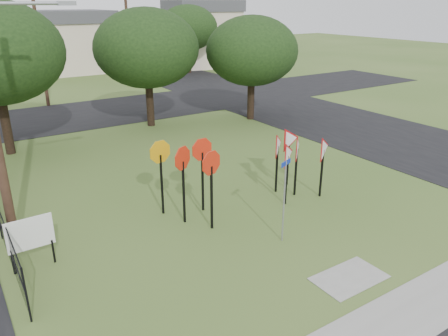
{
  "coord_description": "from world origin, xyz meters",
  "views": [
    {
      "loc": [
        -8.34,
        -8.93,
        7.05
      ],
      "look_at": [
        -0.55,
        3.0,
        1.6
      ],
      "focal_mm": 35.0,
      "sensor_mm": 36.0,
      "label": 1
    }
  ],
  "objects_px": {
    "street_name_sign": "(284,195)",
    "stop_sign_cluster": "(189,164)",
    "info_board": "(30,235)",
    "yield_sign_cluster": "(295,150)"
  },
  "relations": [
    {
      "from": "street_name_sign",
      "to": "info_board",
      "type": "bearing_deg",
      "value": 158.77
    },
    {
      "from": "street_name_sign",
      "to": "yield_sign_cluster",
      "type": "xyz_separation_m",
      "value": [
        2.65,
        2.51,
        0.27
      ]
    },
    {
      "from": "street_name_sign",
      "to": "stop_sign_cluster",
      "type": "height_order",
      "value": "stop_sign_cluster"
    },
    {
      "from": "stop_sign_cluster",
      "to": "yield_sign_cluster",
      "type": "relative_size",
      "value": 1.07
    },
    {
      "from": "yield_sign_cluster",
      "to": "info_board",
      "type": "relative_size",
      "value": 1.62
    },
    {
      "from": "yield_sign_cluster",
      "to": "stop_sign_cluster",
      "type": "bearing_deg",
      "value": 174.74
    },
    {
      "from": "street_name_sign",
      "to": "info_board",
      "type": "height_order",
      "value": "street_name_sign"
    },
    {
      "from": "street_name_sign",
      "to": "info_board",
      "type": "relative_size",
      "value": 1.71
    },
    {
      "from": "street_name_sign",
      "to": "stop_sign_cluster",
      "type": "bearing_deg",
      "value": 119.89
    },
    {
      "from": "street_name_sign",
      "to": "stop_sign_cluster",
      "type": "relative_size",
      "value": 0.98
    }
  ]
}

